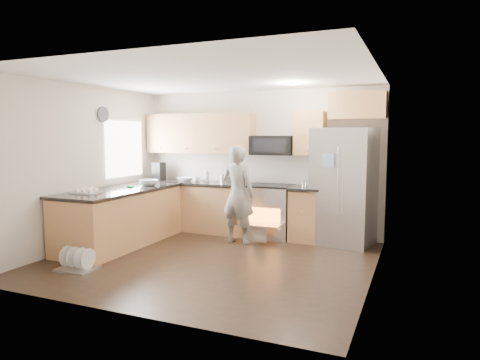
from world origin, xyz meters
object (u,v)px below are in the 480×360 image
at_px(refrigerator, 344,187).
at_px(dish_rack, 78,264).
at_px(stove_range, 270,199).
at_px(person, 238,194).

bearing_deg(refrigerator, dish_rack, -127.66).
bearing_deg(stove_range, refrigerator, 0.33).
bearing_deg(person, stove_range, -112.13).
bearing_deg(stove_range, dish_rack, -122.79).
distance_m(stove_range, person, 0.72).
height_order(person, dish_rack, person).
bearing_deg(dish_rack, person, 56.61).
xyz_separation_m(refrigerator, dish_rack, (-3.05, -2.78, -0.88)).
relative_size(refrigerator, dish_rack, 3.77).
distance_m(stove_range, refrigerator, 1.29).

